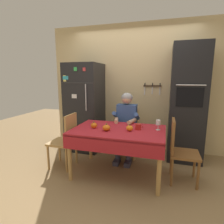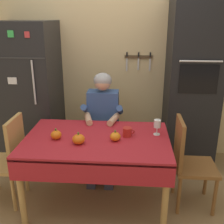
# 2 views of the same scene
# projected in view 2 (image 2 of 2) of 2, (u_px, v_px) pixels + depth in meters

# --- Properties ---
(ground_plane) EXTENTS (10.00, 10.00, 0.00)m
(ground_plane) POSITION_uv_depth(u_px,v_px,m) (97.00, 207.00, 2.80)
(ground_plane) COLOR #93754C
(ground_plane) RESTS_ON ground
(back_wall_assembly) EXTENTS (3.70, 0.13, 2.60)m
(back_wall_assembly) POSITION_uv_depth(u_px,v_px,m) (112.00, 60.00, 3.63)
(back_wall_assembly) COLOR #D1B784
(back_wall_assembly) RESTS_ON ground
(refrigerator) EXTENTS (0.68, 0.71, 1.80)m
(refrigerator) POSITION_uv_depth(u_px,v_px,m) (31.00, 95.00, 3.47)
(refrigerator) COLOR black
(refrigerator) RESTS_ON ground
(wall_oven) EXTENTS (0.60, 0.64, 2.10)m
(wall_oven) POSITION_uv_depth(u_px,v_px,m) (192.00, 86.00, 3.31)
(wall_oven) COLOR black
(wall_oven) RESTS_ON ground
(dining_table) EXTENTS (1.40, 0.90, 0.74)m
(dining_table) POSITION_uv_depth(u_px,v_px,m) (97.00, 147.00, 2.65)
(dining_table) COLOR tan
(dining_table) RESTS_ON ground
(chair_behind_person) EXTENTS (0.40, 0.40, 0.93)m
(chair_behind_person) POSITION_uv_depth(u_px,v_px,m) (104.00, 128.00, 3.45)
(chair_behind_person) COLOR tan
(chair_behind_person) RESTS_ON ground
(seated_person) EXTENTS (0.47, 0.55, 1.25)m
(seated_person) POSITION_uv_depth(u_px,v_px,m) (103.00, 117.00, 3.19)
(seated_person) COLOR #38384C
(seated_person) RESTS_ON ground
(chair_left_side) EXTENTS (0.40, 0.40, 0.93)m
(chair_left_side) POSITION_uv_depth(u_px,v_px,m) (8.00, 157.00, 2.76)
(chair_left_side) COLOR tan
(chair_left_side) RESTS_ON ground
(chair_right_side) EXTENTS (0.40, 0.40, 0.93)m
(chair_right_side) POSITION_uv_depth(u_px,v_px,m) (188.00, 160.00, 2.70)
(chair_right_side) COLOR brown
(chair_right_side) RESTS_ON ground
(coffee_mug) EXTENTS (0.12, 0.09, 0.09)m
(coffee_mug) POSITION_uv_depth(u_px,v_px,m) (127.00, 132.00, 2.67)
(coffee_mug) COLOR #B2231E
(coffee_mug) RESTS_ON dining_table
(wine_glass) EXTENTS (0.07, 0.07, 0.16)m
(wine_glass) POSITION_uv_depth(u_px,v_px,m) (157.00, 124.00, 2.68)
(wine_glass) COLOR white
(wine_glass) RESTS_ON dining_table
(pumpkin_large) EXTENTS (0.12, 0.12, 0.11)m
(pumpkin_large) POSITION_uv_depth(u_px,v_px,m) (79.00, 139.00, 2.51)
(pumpkin_large) COLOR orange
(pumpkin_large) RESTS_ON dining_table
(pumpkin_medium) EXTENTS (0.10, 0.10, 0.11)m
(pumpkin_medium) POSITION_uv_depth(u_px,v_px,m) (56.00, 135.00, 2.61)
(pumpkin_medium) COLOR orange
(pumpkin_medium) RESTS_ON dining_table
(pumpkin_small) EXTENTS (0.10, 0.10, 0.11)m
(pumpkin_small) POSITION_uv_depth(u_px,v_px,m) (115.00, 136.00, 2.57)
(pumpkin_small) COLOR orange
(pumpkin_small) RESTS_ON dining_table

